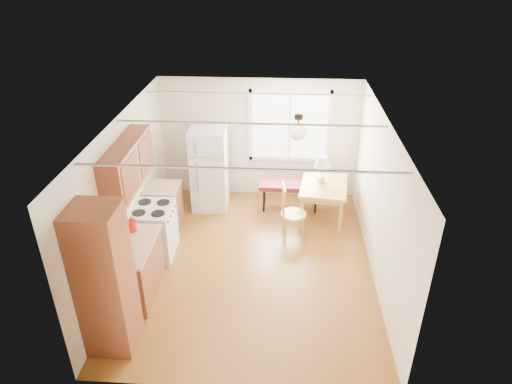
# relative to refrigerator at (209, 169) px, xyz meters

# --- Properties ---
(room_shell) EXTENTS (4.60, 5.60, 2.62)m
(room_shell) POSITION_rel_refrigerator_xyz_m (0.97, -1.88, 0.41)
(room_shell) COLOR brown
(room_shell) RESTS_ON ground
(kitchen_run) EXTENTS (0.65, 3.40, 2.20)m
(kitchen_run) POSITION_rel_refrigerator_xyz_m (-0.75, -2.51, -0.00)
(kitchen_run) COLOR brown
(kitchen_run) RESTS_ON ground
(window_unit) EXTENTS (1.64, 0.05, 1.51)m
(window_unit) POSITION_rel_refrigerator_xyz_m (1.57, 0.60, 0.71)
(window_unit) COLOR white
(window_unit) RESTS_ON room_shell
(pendant_light) EXTENTS (0.26, 0.26, 0.40)m
(pendant_light) POSITION_rel_refrigerator_xyz_m (1.67, -1.48, 1.39)
(pendant_light) COLOR #312316
(pendant_light) RESTS_ON room_shell
(refrigerator) EXTENTS (0.71, 0.73, 1.68)m
(refrigerator) POSITION_rel_refrigerator_xyz_m (0.00, 0.00, 0.00)
(refrigerator) COLOR silver
(refrigerator) RESTS_ON ground
(bench) EXTENTS (1.23, 0.47, 0.57)m
(bench) POSITION_rel_refrigerator_xyz_m (1.61, 0.01, -0.34)
(bench) COLOR #561418
(bench) RESTS_ON ground
(dining_table) EXTENTS (1.01, 1.25, 0.72)m
(dining_table) POSITION_rel_refrigerator_xyz_m (2.25, -0.28, -0.23)
(dining_table) COLOR #B28B44
(dining_table) RESTS_ON ground
(chair) EXTENTS (0.47, 0.46, 1.05)m
(chair) POSITION_rel_refrigerator_xyz_m (1.57, -1.04, -0.24)
(chair) COLOR #B28B44
(chair) RESTS_ON ground
(table_lamp) EXTENTS (0.31, 0.31, 0.54)m
(table_lamp) POSITION_rel_refrigerator_xyz_m (2.20, -0.20, 0.27)
(table_lamp) COLOR gold
(table_lamp) RESTS_ON dining_table
(coffee_maker) EXTENTS (0.21, 0.26, 0.38)m
(coffee_maker) POSITION_rel_refrigerator_xyz_m (-0.75, -3.19, 0.20)
(coffee_maker) COLOR black
(coffee_maker) RESTS_ON kitchen_run
(kettle) EXTENTS (0.13, 0.13, 0.25)m
(kettle) POSITION_rel_refrigerator_xyz_m (-0.81, -2.37, 0.16)
(kettle) COLOR red
(kettle) RESTS_ON kitchen_run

